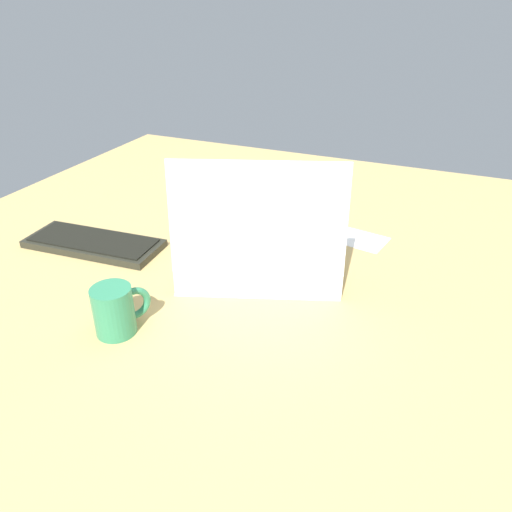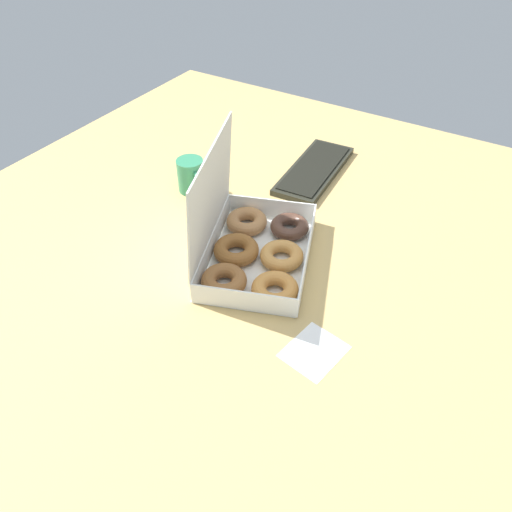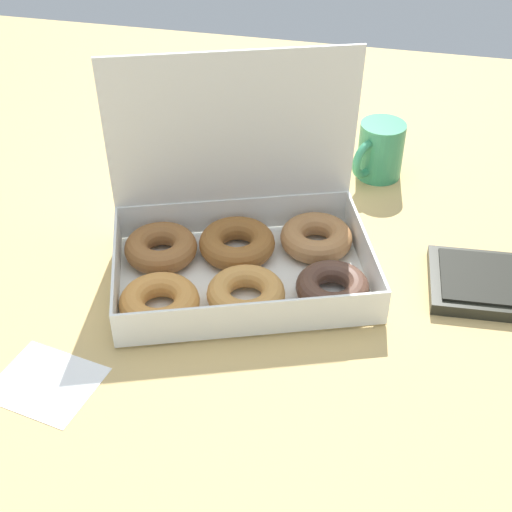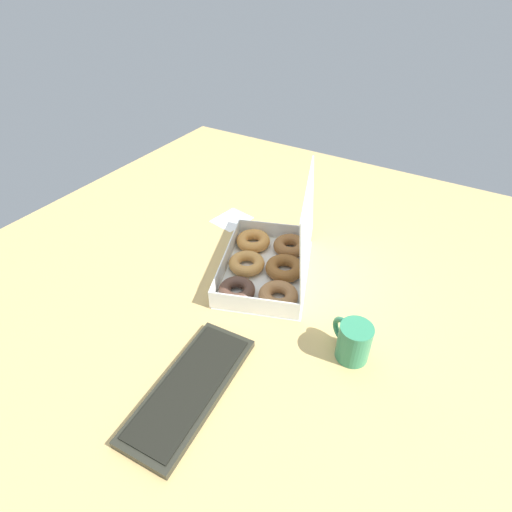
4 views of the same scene
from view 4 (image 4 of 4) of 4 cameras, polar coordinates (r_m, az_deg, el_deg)
ground_plane at (r=118.58cm, az=1.07°, el=-3.18°), size 180.00×180.00×2.00cm
donut_box at (r=116.90cm, az=2.04°, el=-0.91°), size 41.91×35.07×29.98cm
keyboard at (r=92.36cm, az=-9.35°, el=-18.14°), size 35.69×15.76×2.20cm
coffee_mug at (r=96.63cm, az=13.70°, el=-11.67°), size 8.33×10.76×9.82cm
paper_napkin at (r=142.55cm, az=-3.50°, el=5.23°), size 13.89×12.42×0.15cm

